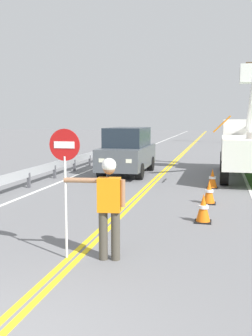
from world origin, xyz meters
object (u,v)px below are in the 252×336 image
object	(u,v)px
stop_sign_paddle	(65,164)
traffic_cone_lead	(203,209)
traffic_cone_mid	(209,192)
flagger_worker	(109,202)
traffic_cone_tail	(212,179)
oncoming_suv_nearest	(128,151)
utility_bucket_truck	(249,144)

from	to	relation	value
stop_sign_paddle	traffic_cone_lead	bearing A→B (deg)	53.08
traffic_cone_mid	flagger_worker	bearing A→B (deg)	-107.59
traffic_cone_mid	traffic_cone_tail	size ratio (longest dim) A/B	1.00
oncoming_suv_nearest	traffic_cone_tail	xyz separation A→B (m)	(3.80, -2.76, -0.72)
traffic_cone_mid	traffic_cone_lead	bearing A→B (deg)	-92.20
flagger_worker	utility_bucket_truck	distance (m)	11.55
stop_sign_paddle	traffic_cone_lead	size ratio (longest dim) A/B	3.33
flagger_worker	traffic_cone_tail	world-z (taller)	flagger_worker
flagger_worker	stop_sign_paddle	world-z (taller)	stop_sign_paddle
stop_sign_paddle	traffic_cone_mid	distance (m)	5.89
traffic_cone_tail	traffic_cone_mid	bearing A→B (deg)	-91.10
traffic_cone_lead	flagger_worker	bearing A→B (deg)	-117.49
utility_bucket_truck	traffic_cone_lead	world-z (taller)	utility_bucket_truck
oncoming_suv_nearest	traffic_cone_tail	bearing A→B (deg)	-36.00
traffic_cone_mid	traffic_cone_tail	bearing A→B (deg)	88.90
flagger_worker	stop_sign_paddle	distance (m)	1.02
oncoming_suv_nearest	traffic_cone_lead	world-z (taller)	oncoming_suv_nearest
stop_sign_paddle	utility_bucket_truck	bearing A→B (deg)	70.88
flagger_worker	traffic_cone_mid	size ratio (longest dim) A/B	2.61
oncoming_suv_nearest	flagger_worker	bearing A→B (deg)	-78.56
oncoming_suv_nearest	traffic_cone_mid	world-z (taller)	oncoming_suv_nearest
oncoming_suv_nearest	traffic_cone_lead	bearing A→B (deg)	-64.20
stop_sign_paddle	traffic_cone_mid	size ratio (longest dim) A/B	3.33
stop_sign_paddle	utility_bucket_truck	distance (m)	11.88
traffic_cone_lead	traffic_cone_mid	size ratio (longest dim) A/B	1.00
oncoming_suv_nearest	traffic_cone_tail	world-z (taller)	oncoming_suv_nearest
flagger_worker	traffic_cone_lead	world-z (taller)	flagger_worker
stop_sign_paddle	traffic_cone_mid	xyz separation A→B (m)	(2.38, 5.21, -1.37)
flagger_worker	oncoming_suv_nearest	distance (m)	10.75
flagger_worker	traffic_cone_mid	bearing A→B (deg)	72.41
oncoming_suv_nearest	traffic_cone_mid	size ratio (longest dim) A/B	6.61
traffic_cone_lead	traffic_cone_mid	bearing A→B (deg)	87.80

